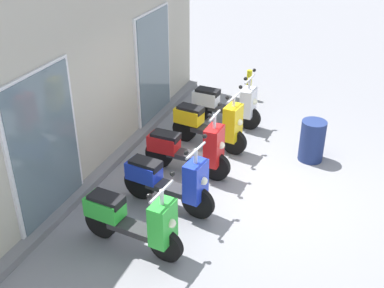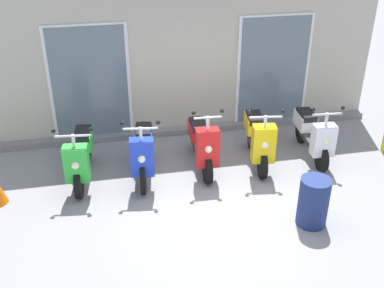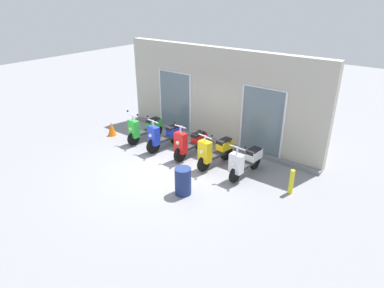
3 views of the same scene
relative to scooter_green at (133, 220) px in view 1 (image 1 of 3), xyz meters
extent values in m
plane|color=gray|center=(2.04, -1.13, -0.48)|extent=(40.00, 40.00, 0.00)
cube|color=#B2AD9E|center=(2.04, 1.63, 1.18)|extent=(7.76, 0.30, 3.32)
cube|color=slate|center=(2.04, 1.38, -0.42)|extent=(7.76, 0.20, 0.12)
cube|color=silver|center=(0.24, 1.46, 0.67)|extent=(1.51, 0.04, 2.30)
cube|color=slate|center=(0.24, 1.44, 0.67)|extent=(1.39, 0.02, 2.22)
cube|color=silver|center=(3.85, 1.46, 0.67)|extent=(1.51, 0.04, 2.30)
cube|color=slate|center=(3.85, 1.44, 0.67)|extent=(1.39, 0.02, 2.22)
cylinder|color=black|center=(-0.06, -0.50, -0.24)|extent=(0.15, 0.49, 0.48)
cylinder|color=black|center=(0.06, 0.55, -0.24)|extent=(0.15, 0.49, 0.48)
cube|color=#2D2D30|center=(0.00, 0.03, -0.14)|extent=(0.33, 0.68, 0.09)
cube|color=green|center=(-0.05, -0.46, 0.11)|extent=(0.40, 0.28, 0.60)
sphere|color=#F2EFCC|center=(-0.07, -0.59, 0.15)|extent=(0.12, 0.12, 0.12)
cube|color=green|center=(0.05, 0.45, 0.06)|extent=(0.36, 0.55, 0.28)
cube|color=black|center=(0.05, 0.41, 0.20)|extent=(0.31, 0.51, 0.11)
cylinder|color=silver|center=(-0.05, -0.46, 0.51)|extent=(0.06, 0.06, 0.23)
cylinder|color=silver|center=(-0.05, -0.46, 0.60)|extent=(0.56, 0.10, 0.04)
sphere|color=black|center=(0.22, -0.49, 0.70)|extent=(0.07, 0.07, 0.07)
sphere|color=black|center=(-0.33, -0.43, 0.70)|extent=(0.07, 0.07, 0.07)
cylinder|color=black|center=(0.97, -0.57, -0.22)|extent=(0.15, 0.54, 0.53)
cylinder|color=black|center=(1.11, 0.47, -0.22)|extent=(0.15, 0.54, 0.53)
cube|color=#2D2D30|center=(1.04, -0.05, -0.12)|extent=(0.35, 0.68, 0.09)
cube|color=#1E38C6|center=(0.97, -0.53, 0.15)|extent=(0.41, 0.29, 0.61)
sphere|color=#F2EFCC|center=(0.95, -0.66, 0.19)|extent=(0.12, 0.12, 0.12)
cube|color=#1E38C6|center=(1.10, 0.37, 0.05)|extent=(0.37, 0.56, 0.28)
cube|color=black|center=(1.09, 0.33, 0.19)|extent=(0.32, 0.51, 0.11)
cylinder|color=silver|center=(0.97, -0.53, 0.56)|extent=(0.06, 0.06, 0.24)
cylinder|color=silver|center=(0.97, -0.53, 0.66)|extent=(0.55, 0.11, 0.04)
sphere|color=black|center=(1.24, -0.57, 0.76)|extent=(0.07, 0.07, 0.07)
sphere|color=black|center=(0.70, -0.49, 0.76)|extent=(0.07, 0.07, 0.07)
cylinder|color=black|center=(2.05, -0.49, -0.23)|extent=(0.13, 0.50, 0.50)
cylinder|color=black|center=(2.10, 0.58, -0.23)|extent=(0.13, 0.50, 0.50)
cube|color=#2D2D30|center=(2.08, 0.05, -0.13)|extent=(0.29, 0.67, 0.09)
cube|color=red|center=(2.06, -0.45, 0.16)|extent=(0.39, 0.26, 0.66)
sphere|color=#F2EFCC|center=(2.05, -0.58, 0.20)|extent=(0.12, 0.12, 0.12)
cube|color=red|center=(2.10, 0.48, 0.01)|extent=(0.32, 0.53, 0.28)
cube|color=black|center=(2.09, 0.44, 0.15)|extent=(0.28, 0.49, 0.11)
cylinder|color=silver|center=(2.06, -0.45, 0.59)|extent=(0.06, 0.06, 0.26)
cylinder|color=silver|center=(2.06, -0.45, 0.70)|extent=(0.45, 0.06, 0.04)
sphere|color=black|center=(2.28, -0.46, 0.80)|extent=(0.07, 0.07, 0.07)
sphere|color=black|center=(1.83, -0.44, 0.80)|extent=(0.07, 0.07, 0.07)
cylinder|color=black|center=(3.01, -0.52, -0.24)|extent=(0.17, 0.49, 0.48)
cylinder|color=black|center=(3.16, 0.52, -0.24)|extent=(0.17, 0.49, 0.48)
cube|color=#2D2D30|center=(3.09, 0.00, -0.14)|extent=(0.35, 0.68, 0.09)
cube|color=yellow|center=(3.02, -0.48, 0.14)|extent=(0.41, 0.29, 0.65)
sphere|color=#F2EFCC|center=(3.00, -0.61, 0.18)|extent=(0.12, 0.12, 0.12)
cube|color=yellow|center=(3.15, 0.42, 0.08)|extent=(0.37, 0.56, 0.28)
cube|color=black|center=(3.14, 0.38, 0.22)|extent=(0.33, 0.51, 0.11)
cylinder|color=silver|center=(3.02, -0.48, 0.55)|extent=(0.06, 0.06, 0.21)
cylinder|color=silver|center=(3.02, -0.48, 0.64)|extent=(0.55, 0.12, 0.04)
sphere|color=black|center=(3.29, -0.52, 0.74)|extent=(0.07, 0.07, 0.07)
sphere|color=black|center=(2.74, -0.44, 0.74)|extent=(0.07, 0.07, 0.07)
cylinder|color=black|center=(4.10, -0.52, -0.25)|extent=(0.13, 0.48, 0.47)
cylinder|color=black|center=(4.18, 0.54, -0.25)|extent=(0.13, 0.48, 0.47)
cube|color=#2D2D30|center=(4.14, 0.01, -0.15)|extent=(0.31, 0.68, 0.09)
cube|color=white|center=(4.10, -0.48, 0.09)|extent=(0.40, 0.27, 0.57)
sphere|color=#F2EFCC|center=(4.09, -0.61, 0.13)|extent=(0.12, 0.12, 0.12)
cube|color=white|center=(4.17, 0.44, 0.03)|extent=(0.34, 0.54, 0.28)
cube|color=black|center=(4.17, 0.40, 0.17)|extent=(0.30, 0.50, 0.11)
cylinder|color=silver|center=(4.10, -0.48, 0.48)|extent=(0.06, 0.06, 0.25)
cylinder|color=silver|center=(4.10, -0.48, 0.59)|extent=(0.52, 0.08, 0.04)
sphere|color=black|center=(4.36, -0.50, 0.69)|extent=(0.07, 0.07, 0.07)
sphere|color=black|center=(3.85, -0.46, 0.69)|extent=(0.07, 0.07, 0.07)
cylinder|color=yellow|center=(5.60, -0.11, -0.13)|extent=(0.12, 0.12, 0.70)
cylinder|color=navy|center=(3.30, -1.89, -0.10)|extent=(0.44, 0.44, 0.76)
camera|label=1|loc=(-4.51, -2.56, 3.96)|focal=44.86mm
camera|label=2|loc=(0.46, -6.99, 3.88)|focal=43.79mm
camera|label=3|loc=(8.20, -7.88, 4.54)|focal=31.51mm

